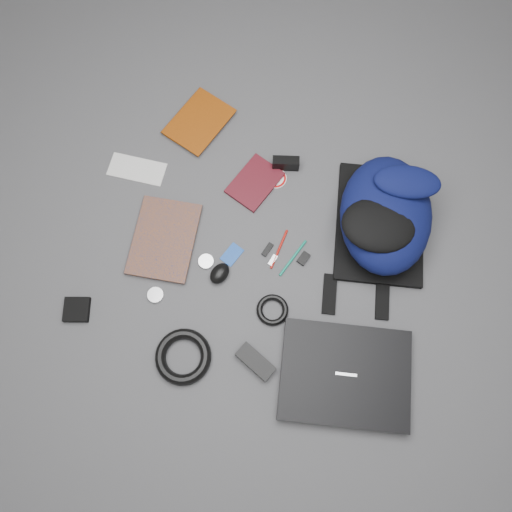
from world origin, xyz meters
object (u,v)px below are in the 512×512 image
(laptop, at_px, (345,375))
(compact_camera, at_px, (286,163))
(comic_book, at_px, (134,234))
(mouse, at_px, (220,273))
(dvd_case, at_px, (255,183))
(power_brick, at_px, (256,362))
(pouch, at_px, (77,310))
(textbook_red, at_px, (180,110))
(backpack, at_px, (386,215))

(laptop, relative_size, compact_camera, 4.26)
(laptop, relative_size, comic_book, 1.40)
(laptop, distance_m, mouse, 0.52)
(dvd_case, distance_m, mouse, 0.36)
(comic_book, bearing_deg, power_brick, -35.89)
(dvd_case, bearing_deg, pouch, -104.69)
(textbook_red, distance_m, mouse, 0.66)
(backpack, height_order, pouch, backpack)
(compact_camera, bearing_deg, mouse, -117.34)
(textbook_red, distance_m, dvd_case, 0.41)
(laptop, distance_m, compact_camera, 0.76)
(power_brick, bearing_deg, laptop, 32.98)
(mouse, relative_size, power_brick, 0.61)
(compact_camera, bearing_deg, dvd_case, -147.00)
(dvd_case, xyz_separation_m, power_brick, (0.22, -0.59, 0.01))
(pouch, bearing_deg, laptop, 6.94)
(laptop, height_order, comic_book, laptop)
(compact_camera, distance_m, power_brick, 0.70)
(dvd_case, bearing_deg, backpack, 17.05)
(power_brick, distance_m, pouch, 0.61)
(backpack, bearing_deg, comic_book, -171.39)
(dvd_case, bearing_deg, textbook_red, 170.47)
(backpack, height_order, power_brick, backpack)
(laptop, height_order, pouch, laptop)
(comic_book, relative_size, power_brick, 2.23)
(textbook_red, xyz_separation_m, comic_book, (0.05, -0.51, -0.00))
(power_brick, bearing_deg, dvd_case, 131.57)
(compact_camera, xyz_separation_m, pouch, (-0.47, -0.74, -0.02))
(compact_camera, bearing_deg, textbook_red, 151.51)
(dvd_case, xyz_separation_m, compact_camera, (0.08, 0.10, 0.02))
(comic_book, bearing_deg, mouse, -15.50)
(dvd_case, xyz_separation_m, pouch, (-0.39, -0.64, 0.00))
(textbook_red, xyz_separation_m, power_brick, (0.59, -0.77, 0.00))
(compact_camera, bearing_deg, laptop, -74.71)
(power_brick, bearing_deg, backpack, 88.84)
(backpack, distance_m, comic_book, 0.85)
(backpack, relative_size, laptop, 1.16)
(backpack, xyz_separation_m, compact_camera, (-0.38, 0.10, -0.07))
(mouse, distance_m, power_brick, 0.31)
(laptop, bearing_deg, pouch, 172.64)
(backpack, height_order, textbook_red, backpack)
(dvd_case, relative_size, compact_camera, 1.97)
(dvd_case, height_order, compact_camera, compact_camera)
(textbook_red, height_order, mouse, mouse)
(dvd_case, height_order, pouch, pouch)
(laptop, xyz_separation_m, dvd_case, (-0.50, 0.53, -0.01))
(pouch, bearing_deg, compact_camera, 57.58)
(dvd_case, bearing_deg, power_brick, -52.54)
(textbook_red, xyz_separation_m, mouse, (0.37, -0.54, 0.01))
(laptop, distance_m, dvd_case, 0.73)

